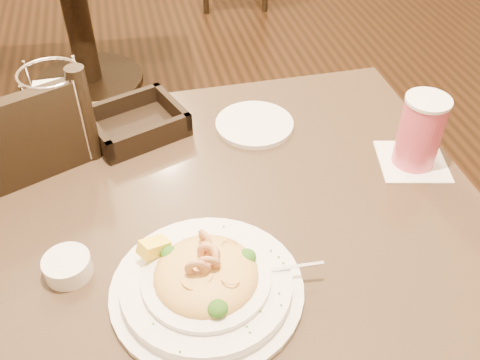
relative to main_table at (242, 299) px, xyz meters
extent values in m
cylinder|color=black|center=(0.00, 0.00, -0.13)|extent=(0.12, 0.12, 0.67)
cube|color=#4B3A2A|center=(0.00, 0.00, 0.22)|extent=(0.90, 0.90, 0.03)
cylinder|color=black|center=(-0.35, 1.80, -0.48)|extent=(0.52, 0.52, 0.03)
cylinder|color=black|center=(-0.35, 1.80, -0.13)|extent=(0.12, 0.12, 0.67)
cube|color=black|center=(-0.49, 0.35, -0.05)|extent=(0.55, 0.55, 0.04)
cylinder|color=black|center=(-0.39, 0.58, -0.28)|extent=(0.04, 0.04, 0.43)
cylinder|color=black|center=(-0.25, 0.25, -0.28)|extent=(0.04, 0.04, 0.43)
cylinder|color=black|center=(-0.25, 0.25, 0.20)|extent=(0.04, 0.04, 0.46)
cylinder|color=white|center=(-0.09, -0.14, 0.24)|extent=(0.30, 0.30, 0.01)
cylinder|color=white|center=(-0.09, -0.14, 0.25)|extent=(0.26, 0.26, 0.02)
cylinder|color=white|center=(-0.09, -0.14, 0.26)|extent=(0.20, 0.20, 0.01)
ellipsoid|color=gold|center=(-0.09, -0.14, 0.27)|extent=(0.16, 0.16, 0.06)
cube|color=yellow|center=(-0.16, -0.07, 0.28)|extent=(0.06, 0.05, 0.04)
cube|color=silver|center=(0.04, -0.14, 0.26)|extent=(0.11, 0.02, 0.01)
cube|color=silver|center=(-0.02, -0.14, 0.27)|extent=(0.03, 0.02, 0.00)
torus|color=gold|center=(-0.05, -0.11, 0.29)|extent=(0.03, 0.03, 0.02)
torus|color=gold|center=(-0.06, -0.17, 0.29)|extent=(0.04, 0.04, 0.02)
torus|color=gold|center=(-0.09, -0.10, 0.28)|extent=(0.04, 0.05, 0.04)
torus|color=gold|center=(-0.09, -0.14, 0.28)|extent=(0.03, 0.03, 0.02)
torus|color=gold|center=(-0.11, -0.18, 0.28)|extent=(0.03, 0.03, 0.02)
torus|color=gold|center=(-0.10, -0.12, 0.28)|extent=(0.03, 0.03, 0.02)
torus|color=gold|center=(-0.09, -0.15, 0.29)|extent=(0.04, 0.04, 0.03)
torus|color=gold|center=(-0.12, -0.16, 0.28)|extent=(0.04, 0.04, 0.01)
torus|color=gold|center=(-0.10, -0.15, 0.28)|extent=(0.05, 0.05, 0.01)
torus|color=gold|center=(-0.07, -0.10, 0.28)|extent=(0.03, 0.04, 0.02)
torus|color=gold|center=(-0.09, -0.14, 0.28)|extent=(0.05, 0.06, 0.04)
torus|color=gold|center=(-0.09, -0.10, 0.28)|extent=(0.06, 0.06, 0.01)
torus|color=gold|center=(-0.11, -0.16, 0.29)|extent=(0.04, 0.05, 0.02)
torus|color=gold|center=(-0.08, -0.16, 0.28)|extent=(0.04, 0.04, 0.02)
torus|color=gold|center=(-0.09, -0.14, 0.29)|extent=(0.03, 0.03, 0.03)
torus|color=#E4A471|center=(-0.08, -0.13, 0.31)|extent=(0.03, 0.04, 0.04)
torus|color=#E4A471|center=(-0.08, -0.12, 0.31)|extent=(0.04, 0.03, 0.04)
torus|color=#E4A471|center=(-0.10, -0.15, 0.31)|extent=(0.04, 0.02, 0.04)
torus|color=#E4A471|center=(-0.08, -0.12, 0.31)|extent=(0.04, 0.04, 0.04)
torus|color=#E4A471|center=(-0.09, -0.14, 0.31)|extent=(0.04, 0.03, 0.04)
torus|color=#E4A471|center=(-0.08, -0.10, 0.31)|extent=(0.03, 0.04, 0.04)
ellipsoid|color=#1F4F12|center=(-0.02, -0.12, 0.28)|extent=(0.03, 0.03, 0.02)
ellipsoid|color=#1F4F12|center=(-0.14, -0.09, 0.28)|extent=(0.03, 0.03, 0.02)
ellipsoid|color=#1F4F12|center=(-0.08, -0.20, 0.28)|extent=(0.03, 0.03, 0.02)
cube|color=#266619|center=(0.01, -0.21, 0.26)|extent=(0.00, 0.00, 0.00)
cube|color=#266619|center=(-0.15, -0.25, 0.26)|extent=(0.00, 0.00, 0.00)
cube|color=#266619|center=(-0.05, -0.24, 0.26)|extent=(0.00, 0.00, 0.00)
cube|color=#266619|center=(-0.04, -0.03, 0.26)|extent=(0.00, 0.00, 0.00)
cube|color=#266619|center=(-0.05, -0.23, 0.26)|extent=(0.00, 0.00, 0.00)
cube|color=#266619|center=(0.01, -0.19, 0.26)|extent=(0.00, 0.00, 0.00)
cube|color=#266619|center=(-0.01, -0.08, 0.26)|extent=(0.00, 0.00, 0.00)
cube|color=#266619|center=(-0.05, -0.04, 0.26)|extent=(0.00, 0.00, 0.00)
cube|color=#266619|center=(-0.02, -0.21, 0.26)|extent=(0.00, 0.00, 0.00)
cube|color=#266619|center=(0.02, -0.10, 0.26)|extent=(0.00, 0.00, 0.00)
cube|color=#266619|center=(0.03, -0.12, 0.26)|extent=(0.00, 0.00, 0.00)
cube|color=#266619|center=(0.03, -0.13, 0.26)|extent=(0.00, 0.00, 0.00)
cube|color=#266619|center=(-0.18, -0.20, 0.26)|extent=(0.00, 0.00, 0.00)
cube|color=white|center=(0.37, 0.08, 0.23)|extent=(0.16, 0.16, 0.00)
cylinder|color=#DB4D6A|center=(0.37, 0.08, 0.30)|extent=(0.08, 0.08, 0.14)
cylinder|color=white|center=(0.37, 0.08, 0.38)|extent=(0.09, 0.09, 0.01)
cube|color=black|center=(-0.16, 0.31, 0.24)|extent=(0.23, 0.21, 0.01)
cube|color=black|center=(-0.08, 0.34, 0.26)|extent=(0.07, 0.15, 0.04)
cube|color=black|center=(-0.24, 0.28, 0.26)|extent=(0.07, 0.15, 0.04)
cube|color=black|center=(-0.18, 0.38, 0.26)|extent=(0.18, 0.08, 0.04)
cube|color=black|center=(-0.13, 0.24, 0.26)|extent=(0.18, 0.08, 0.04)
cylinder|color=silver|center=(-0.30, 0.28, 0.23)|extent=(0.12, 0.12, 0.01)
torus|color=silver|center=(-0.30, 0.28, 0.41)|extent=(0.12, 0.12, 0.01)
cube|color=white|center=(-0.30, 0.28, 0.31)|extent=(0.08, 0.08, 0.14)
cylinder|color=silver|center=(-0.35, 0.23, 0.33)|extent=(0.01, 0.01, 0.18)
cylinder|color=silver|center=(-0.26, 0.23, 0.33)|extent=(0.01, 0.01, 0.18)
cylinder|color=silver|center=(-0.35, 0.32, 0.33)|extent=(0.01, 0.01, 0.18)
cylinder|color=silver|center=(-0.26, 0.32, 0.33)|extent=(0.01, 0.01, 0.18)
cylinder|color=white|center=(0.09, 0.27, 0.24)|extent=(0.22, 0.22, 0.01)
cylinder|color=white|center=(-0.30, -0.05, 0.25)|extent=(0.09, 0.09, 0.03)
camera|label=1|loc=(-0.15, -0.64, 0.91)|focal=40.00mm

